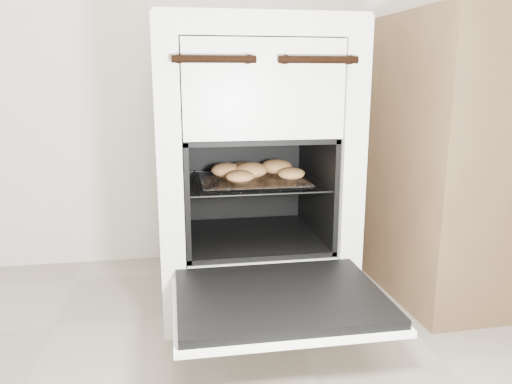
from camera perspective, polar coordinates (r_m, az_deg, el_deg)
stove at (r=1.57m, az=-0.82°, el=2.73°), size 0.55×0.61×0.85m
oven_door at (r=1.20m, az=2.71°, el=-12.16°), size 0.50×0.39×0.03m
oven_rack at (r=1.51m, az=-0.47°, el=1.28°), size 0.40×0.39×0.01m
foil_sheet at (r=1.50m, az=-0.35°, el=1.35°), size 0.31×0.28×0.01m
baked_rolls at (r=1.53m, az=-0.28°, el=2.54°), size 0.29×0.24×0.05m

